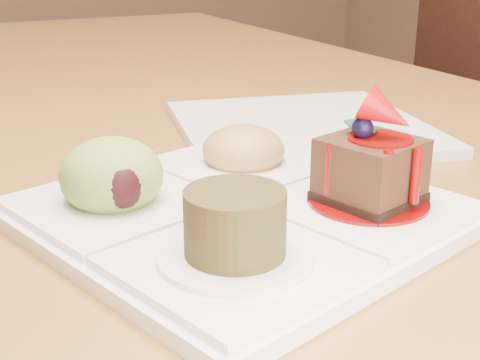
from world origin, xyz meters
name	(u,v)px	position (x,y,z in m)	size (l,w,h in m)	color
dining_table	(126,135)	(0.00, 0.00, 0.68)	(1.00, 1.80, 0.75)	brown
chair_right	(405,166)	(0.65, 0.14, 0.49)	(0.49, 0.49, 0.87)	#321810
sampler_plate	(234,196)	(-0.06, -0.49, 0.77)	(0.35, 0.35, 0.11)	white
second_plate	(301,127)	(0.11, -0.30, 0.76)	(0.26, 0.26, 0.01)	white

